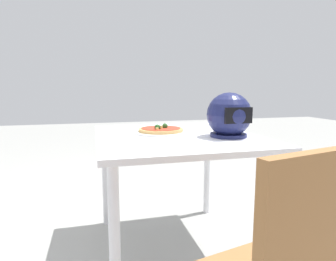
{
  "coord_description": "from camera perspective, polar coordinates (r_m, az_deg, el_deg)",
  "views": [
    {
      "loc": [
        0.47,
        1.63,
        1.03
      ],
      "look_at": [
        0.04,
        -0.03,
        0.77
      ],
      "focal_mm": 30.55,
      "sensor_mm": 36.0,
      "label": 1
    }
  ],
  "objects": [
    {
      "name": "ground_plane",
      "position": [
        1.99,
        1.39,
        -22.59
      ],
      "size": [
        14.0,
        14.0,
        0.0
      ],
      "primitive_type": "plane",
      "color": "#9E9E99"
    },
    {
      "name": "motorcycle_helmet",
      "position": [
        1.66,
        12.08,
        2.89
      ],
      "size": [
        0.25,
        0.25,
        0.25
      ],
      "color": "#191E4C",
      "rests_on": "dining_table"
    },
    {
      "name": "dining_table",
      "position": [
        1.74,
        1.47,
        -3.64
      ],
      "size": [
        0.93,
        1.06,
        0.75
      ],
      "color": "white",
      "rests_on": "ground"
    },
    {
      "name": "pizza",
      "position": [
        1.77,
        -1.43,
        0.23
      ],
      "size": [
        0.28,
        0.28,
        0.05
      ],
      "color": "tan",
      "rests_on": "pizza_plate"
    },
    {
      "name": "pizza_plate",
      "position": [
        1.77,
        -1.44,
        -0.33
      ],
      "size": [
        0.33,
        0.33,
        0.01
      ],
      "primitive_type": "cylinder",
      "color": "white",
      "rests_on": "dining_table"
    }
  ]
}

